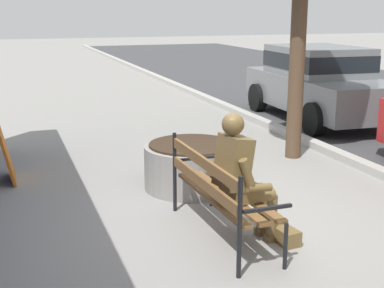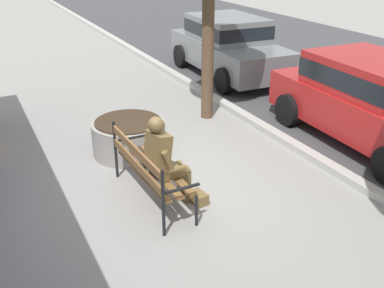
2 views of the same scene
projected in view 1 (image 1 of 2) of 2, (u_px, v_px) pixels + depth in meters
name	position (u px, v px, depth m)	size (l,w,h in m)	color
ground_plane	(220.00, 230.00, 5.88)	(80.00, 80.00, 0.00)	gray
park_bench	(217.00, 188.00, 5.56)	(1.81, 0.57, 0.95)	brown
bronze_statue_seated	(246.00, 181.00, 5.38)	(0.61, 0.82, 1.37)	brown
concrete_planter	(192.00, 166.00, 7.20)	(1.27, 1.27, 0.61)	gray
parked_car_grey	(319.00, 81.00, 11.53)	(4.18, 2.07, 1.56)	slate
leaning_signboard	(5.00, 150.00, 7.44)	(0.70, 0.04, 0.90)	#C6661E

